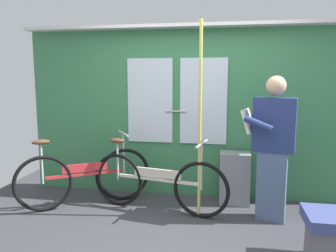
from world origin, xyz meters
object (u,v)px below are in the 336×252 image
object	(u,v)px
bicycle_leaning_behind	(157,182)
trash_bin_by_wall	(235,178)
handrail_pole	(200,122)
passenger_reading_newspaper	(272,146)
bicycle_near_door	(85,177)

from	to	relation	value
bicycle_leaning_behind	trash_bin_by_wall	world-z (taller)	bicycle_leaning_behind
bicycle_leaning_behind	handrail_pole	world-z (taller)	handrail_pole
trash_bin_by_wall	handrail_pole	xyz separation A→B (m)	(-0.40, -0.52, 0.77)
passenger_reading_newspaper	trash_bin_by_wall	world-z (taller)	passenger_reading_newspaper
bicycle_near_door	bicycle_leaning_behind	distance (m)	0.91
handrail_pole	passenger_reading_newspaper	bearing A→B (deg)	6.18
bicycle_near_door	passenger_reading_newspaper	size ratio (longest dim) A/B	0.89
bicycle_near_door	passenger_reading_newspaper	distance (m)	2.24
passenger_reading_newspaper	handrail_pole	size ratio (longest dim) A/B	0.73
trash_bin_by_wall	handrail_pole	distance (m)	1.01
passenger_reading_newspaper	handrail_pole	world-z (taller)	handrail_pole
bicycle_near_door	bicycle_leaning_behind	bearing A→B (deg)	-33.60
trash_bin_by_wall	handrail_pole	bearing A→B (deg)	-127.63
bicycle_leaning_behind	handrail_pole	size ratio (longest dim) A/B	0.77
bicycle_leaning_behind	trash_bin_by_wall	distance (m)	1.00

